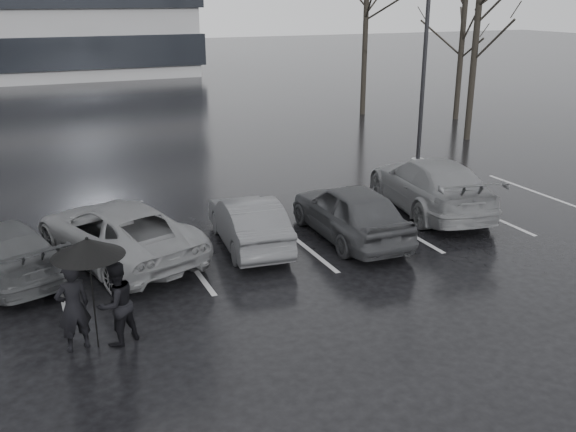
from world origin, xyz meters
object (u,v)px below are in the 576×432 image
(car_east, at_px, (430,184))
(tree_north, at_px, (366,27))
(car_west_c, at_px, (0,251))
(lamp_post, at_px, (425,57))
(tree_ne, at_px, (462,45))
(tree_east, at_px, (476,41))
(car_main, at_px, (350,211))
(pedestrian_right, at_px, (116,304))
(car_west_a, at_px, (249,222))
(pedestrian_left, at_px, (73,307))
(car_west_b, at_px, (117,231))

(car_east, relative_size, tree_north, 0.59)
(car_west_c, relative_size, lamp_post, 0.51)
(car_east, xyz_separation_m, tree_ne, (9.52, 11.15, 2.77))
(lamp_post, distance_m, tree_east, 5.04)
(car_main, distance_m, pedestrian_right, 6.76)
(lamp_post, distance_m, tree_ne, 9.50)
(car_west_a, relative_size, pedestrian_right, 2.44)
(car_west_c, relative_size, tree_ne, 0.59)
(pedestrian_left, distance_m, tree_east, 20.47)
(car_main, relative_size, tree_north, 0.48)
(pedestrian_right, xyz_separation_m, tree_ne, (18.76, 15.09, 2.75))
(car_west_b, distance_m, pedestrian_left, 3.98)
(tree_north, bearing_deg, car_west_b, -135.69)
(car_main, distance_m, tree_east, 13.47)
(tree_east, bearing_deg, pedestrian_left, -146.99)
(lamp_post, bearing_deg, pedestrian_right, -144.84)
(car_west_c, height_order, tree_north, tree_north)
(lamp_post, bearing_deg, pedestrian_left, -146.56)
(car_east, height_order, pedestrian_right, pedestrian_right)
(car_west_a, bearing_deg, car_east, -168.29)
(car_west_c, xyz_separation_m, pedestrian_left, (1.11, -3.73, 0.19))
(pedestrian_right, distance_m, tree_east, 19.95)
(car_main, bearing_deg, pedestrian_left, 23.53)
(tree_ne, bearing_deg, lamp_post, -135.58)
(car_main, bearing_deg, car_west_c, -5.54)
(car_main, bearing_deg, car_west_b, -8.58)
(car_west_c, bearing_deg, pedestrian_left, 87.17)
(tree_north, bearing_deg, lamp_post, -108.79)
(pedestrian_left, bearing_deg, car_west_b, -123.55)
(pedestrian_left, height_order, tree_east, tree_east)
(car_east, bearing_deg, tree_ne, -120.18)
(car_west_b, distance_m, pedestrian_right, 3.87)
(car_main, relative_size, tree_ne, 0.59)
(pedestrian_right, bearing_deg, car_west_b, -127.03)
(car_main, xyz_separation_m, tree_ne, (12.65, 12.22, 2.80))
(car_east, bearing_deg, tree_east, -124.17)
(car_main, relative_size, pedestrian_left, 2.59)
(pedestrian_left, bearing_deg, car_main, -171.57)
(pedestrian_left, xyz_separation_m, tree_east, (16.96, 11.02, 3.21))
(car_west_b, height_order, car_east, car_east)
(tree_north, bearing_deg, car_west_c, -140.08)
(pedestrian_right, bearing_deg, car_west_c, -92.09)
(car_west_c, xyz_separation_m, tree_north, (17.07, 14.28, 3.65))
(lamp_post, xyz_separation_m, tree_east, (4.28, 2.65, 0.25))
(car_west_b, relative_size, tree_east, 0.60)
(car_east, xyz_separation_m, lamp_post, (2.74, 4.50, 3.01))
(car_west_b, xyz_separation_m, lamp_post, (11.34, 4.63, 3.08))
(car_west_a, height_order, car_west_c, car_west_a)
(tree_north, bearing_deg, pedestrian_right, -130.16)
(car_west_b, distance_m, car_west_c, 2.45)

